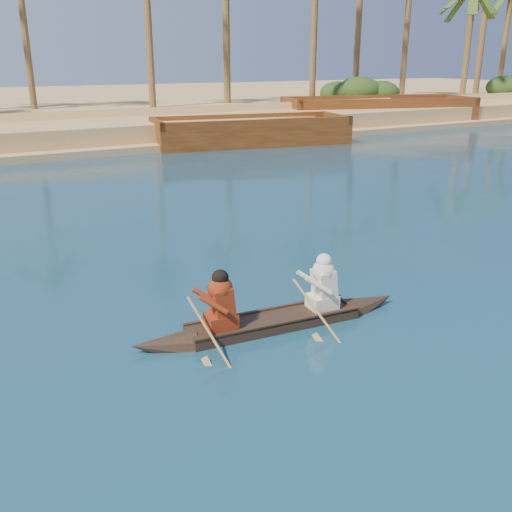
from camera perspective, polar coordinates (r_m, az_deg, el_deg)
ground at (r=11.14m, az=21.61°, el=-6.53°), size 160.00×160.00×0.00m
sandy_embankment at (r=53.72m, az=-21.59°, el=13.49°), size 150.00×51.00×1.50m
palm_grove at (r=42.00m, az=-20.10°, el=22.72°), size 110.00×14.00×16.00m
shrub_cluster at (r=38.58m, az=-17.95°, el=13.18°), size 100.00×6.00×2.40m
canoe at (r=10.24m, az=1.78°, el=-5.67°), size 5.22×1.18×1.43m
barge_mid at (r=32.82m, az=-0.48°, el=12.20°), size 11.32×5.58×1.81m
barge_right at (r=44.35m, az=12.10°, el=13.81°), size 14.49×8.34×2.29m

